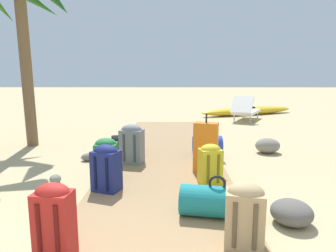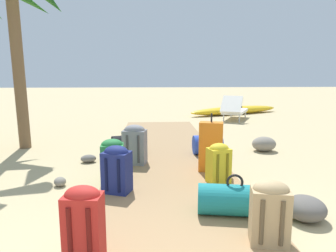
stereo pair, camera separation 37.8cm
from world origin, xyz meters
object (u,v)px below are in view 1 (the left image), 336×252
backpack_green (106,156)px  suitcase_orange (206,147)px  backpack_navy (106,167)px  duffel_bag_black (126,144)px  backpack_tan (245,214)px  kayak (248,111)px  lounge_chair (245,110)px  duffel_bag_blue (207,145)px  backpack_yellow (210,163)px  backpack_red (54,220)px  backpack_grey (132,143)px  duffel_bag_teal (217,202)px

backpack_green → suitcase_orange: bearing=9.2°
backpack_green → backpack_navy: size_ratio=0.95×
duffel_bag_black → backpack_tan: backpack_tan is taller
backpack_navy → kayak: 8.26m
lounge_chair → backpack_tan: bearing=-103.5°
duffel_bag_blue → lounge_chair: 4.72m
backpack_tan → kayak: size_ratio=0.14×
backpack_green → backpack_tan: size_ratio=0.99×
duffel_bag_black → backpack_yellow: bearing=-48.4°
backpack_red → backpack_tan: size_ratio=1.11×
backpack_grey → backpack_red: (-0.25, -2.49, -0.01)m
duffel_bag_teal → lounge_chair: lounge_chair is taller
suitcase_orange → backpack_green: size_ratio=1.57×
backpack_grey → backpack_navy: size_ratio=1.09×
backpack_red → duffel_bag_black: backpack_red is taller
backpack_yellow → backpack_red: bearing=-130.0°
backpack_green → duffel_bag_teal: bearing=-41.7°
duffel_bag_teal → kayak: size_ratio=0.20×
duffel_bag_teal → backpack_yellow: bearing=86.9°
backpack_red → duffel_bag_black: bearing=88.4°
backpack_yellow → backpack_grey: (-1.09, 0.90, 0.05)m
duffel_bag_blue → duffel_bag_teal: duffel_bag_blue is taller
backpack_yellow → backpack_red: (-1.34, -1.59, 0.04)m
backpack_tan → backpack_navy: (-1.34, 1.17, 0.01)m
backpack_grey → kayak: size_ratio=0.16×
backpack_navy → backpack_red: bearing=-94.0°
backpack_grey → backpack_tan: backpack_grey is taller
suitcase_orange → backpack_green: (-1.35, -0.22, -0.07)m
backpack_navy → backpack_green: bearing=102.0°
suitcase_orange → backpack_tan: (0.10, -1.89, -0.07)m
duffel_bag_teal → backpack_red: (-1.29, -0.70, 0.15)m
suitcase_orange → backpack_navy: (-1.24, -0.72, -0.06)m
kayak → suitcase_orange: bearing=-108.6°
duffel_bag_teal → backpack_grey: (-1.04, 1.79, 0.17)m
duffel_bag_blue → backpack_tan: bearing=-90.7°
backpack_red → backpack_tan: backpack_red is taller
duffel_bag_teal → backpack_navy: (-1.19, 0.66, 0.14)m
suitcase_orange → duffel_bag_black: (-1.25, 0.93, -0.18)m
backpack_red → backpack_tan: 1.44m
duffel_bag_blue → backpack_grey: backpack_grey is taller
backpack_tan → lounge_chair: 7.42m
backpack_yellow → lounge_chair: 6.09m
backpack_green → duffel_bag_black: 1.15m
backpack_grey → backpack_tan: 2.59m
backpack_tan → kayak: backpack_tan is taller
suitcase_orange → lounge_chair: bearing=71.0°
duffel_bag_blue → suitcase_orange: bearing=-98.2°
backpack_green → backpack_grey: bearing=67.6°
backpack_grey → kayak: 7.17m
backpack_red → kayak: (3.61, 8.82, -0.24)m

